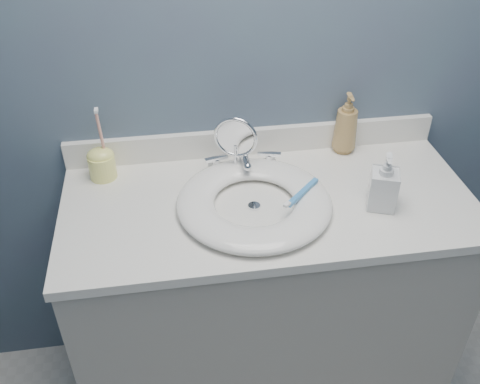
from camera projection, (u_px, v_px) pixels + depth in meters
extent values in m
cube|color=slate|center=(255.00, 60.00, 1.61)|extent=(2.20, 0.02, 2.40)
cube|color=#ABA89D|center=(265.00, 304.00, 1.85)|extent=(1.20, 0.55, 0.85)
cube|color=white|center=(269.00, 203.00, 1.59)|extent=(1.22, 0.57, 0.03)
cube|color=white|center=(254.00, 141.00, 1.76)|extent=(1.22, 0.02, 0.09)
cylinder|color=silver|center=(254.00, 206.00, 1.55)|extent=(0.04, 0.04, 0.01)
cube|color=silver|center=(243.00, 166.00, 1.71)|extent=(0.22, 0.05, 0.01)
cylinder|color=silver|center=(243.00, 158.00, 1.70)|extent=(0.03, 0.03, 0.06)
cylinder|color=silver|center=(245.00, 159.00, 1.65)|extent=(0.02, 0.09, 0.02)
sphere|color=silver|center=(248.00, 167.00, 1.61)|extent=(0.03, 0.03, 0.03)
cylinder|color=silver|center=(216.00, 164.00, 1.69)|extent=(0.02, 0.02, 0.03)
cube|color=silver|center=(216.00, 158.00, 1.68)|extent=(0.08, 0.03, 0.01)
cylinder|color=silver|center=(269.00, 159.00, 1.72)|extent=(0.02, 0.02, 0.03)
cube|color=silver|center=(269.00, 154.00, 1.70)|extent=(0.08, 0.03, 0.01)
cylinder|color=silver|center=(236.00, 173.00, 1.69)|extent=(0.08, 0.08, 0.01)
cylinder|color=silver|center=(236.00, 159.00, 1.66)|extent=(0.01, 0.01, 0.10)
torus|color=silver|center=(236.00, 137.00, 1.61)|extent=(0.13, 0.06, 0.14)
cylinder|color=white|center=(236.00, 137.00, 1.61)|extent=(0.11, 0.05, 0.11)
imported|color=#A7834B|center=(346.00, 123.00, 1.74)|extent=(0.08, 0.09, 0.21)
imported|color=silver|center=(385.00, 181.00, 1.51)|extent=(0.10, 0.10, 0.17)
cylinder|color=#FFFD7F|center=(102.00, 166.00, 1.65)|extent=(0.08, 0.08, 0.08)
ellipsoid|color=#FFFD7F|center=(100.00, 156.00, 1.63)|extent=(0.08, 0.07, 0.05)
cylinder|color=#F6A08B|center=(101.00, 135.00, 1.59)|extent=(0.01, 0.03, 0.16)
cube|color=white|center=(96.00, 110.00, 1.53)|extent=(0.01, 0.02, 0.01)
cube|color=#3986CC|center=(303.00, 192.00, 1.54)|extent=(0.12, 0.12, 0.01)
cube|color=white|center=(287.00, 205.00, 1.48)|extent=(0.02, 0.02, 0.01)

